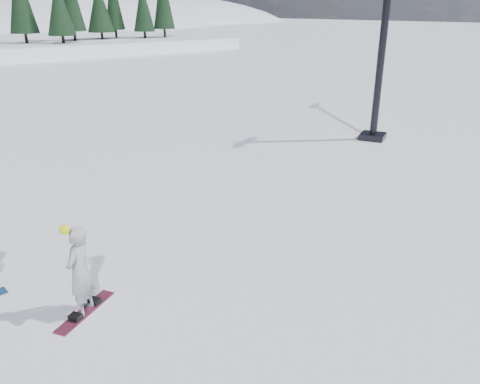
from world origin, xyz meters
name	(u,v)px	position (x,y,z in m)	size (l,w,h in m)	color
ground	(34,326)	(0.00, 0.00, 0.00)	(420.00, 420.00, 0.00)	white
lift_tower	(379,75)	(16.30, 4.00, 2.87)	(1.86, 1.39, 7.05)	black
snowboarder_woman	(79,271)	(0.92, -0.22, 0.93)	(0.80, 0.77, 1.99)	#B0B1B5
snowboard_woman	(85,312)	(0.92, -0.22, 0.01)	(1.50, 0.28, 0.03)	maroon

